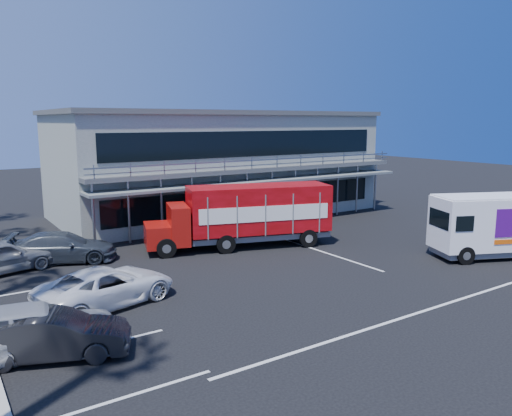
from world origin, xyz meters
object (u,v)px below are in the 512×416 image
red_truck (247,214)px  parked_car_b (55,335)px  parked_car_a (32,329)px  white_van (498,225)px

red_truck → parked_car_b: bearing=-128.7°
red_truck → parked_car_a: bearing=-131.6°
parked_car_b → white_van: bearing=-69.9°
red_truck → parked_car_a: red_truck is taller
parked_car_a → parked_car_b: parked_car_a is taller
white_van → parked_car_a: white_van is taller
white_van → parked_car_a: size_ratio=1.41×
red_truck → parked_car_a: (-11.84, -7.20, -0.99)m
parked_car_b → red_truck: bearing=-33.5°
white_van → parked_car_b: 20.53m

